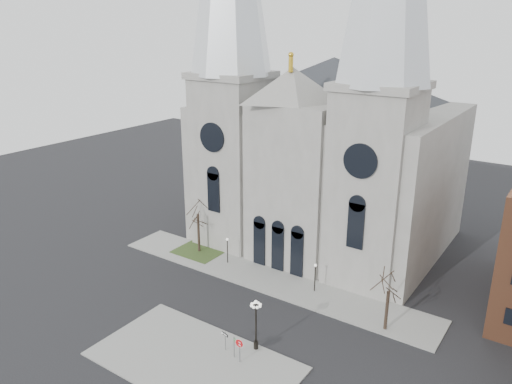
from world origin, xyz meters
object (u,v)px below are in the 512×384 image
Objects in this scene: globe_lamp at (256,319)px; street_name_sign at (235,345)px; stop_sign at (240,346)px; one_way_sign at (225,338)px.

street_name_sign is at bearing -111.18° from globe_lamp.
stop_sign is 0.91m from street_name_sign.
one_way_sign is at bearing -176.77° from street_name_sign.
street_name_sign is at bearing 179.29° from stop_sign.
one_way_sign is at bearing -178.47° from stop_sign.
stop_sign is 1.26× the size of one_way_sign.
stop_sign is at bearing -0.30° from street_name_sign.
globe_lamp reaches higher than one_way_sign.
street_name_sign is at bearing -2.61° from one_way_sign.
stop_sign is 1.14× the size of street_name_sign.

